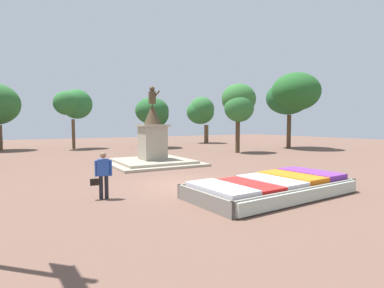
# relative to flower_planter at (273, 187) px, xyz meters

# --- Properties ---
(ground_plane) EXTENTS (89.51, 89.51, 0.00)m
(ground_plane) POSITION_rel_flower_planter_xyz_m (-1.85, 3.04, -0.29)
(ground_plane) COLOR brown
(flower_planter) EXTENTS (6.29, 3.26, 0.67)m
(flower_planter) POSITION_rel_flower_planter_xyz_m (0.00, 0.00, 0.00)
(flower_planter) COLOR #38281C
(flower_planter) RESTS_ON ground_plane
(statue_monument) EXTENTS (5.34, 5.34, 4.90)m
(statue_monument) POSITION_rel_flower_planter_xyz_m (-0.58, 9.81, 0.70)
(statue_monument) COLOR #9F9480
(statue_monument) RESTS_ON ground_plane
(pedestrian_with_handbag) EXTENTS (0.72, 0.29, 1.61)m
(pedestrian_with_handbag) POSITION_rel_flower_planter_xyz_m (-5.45, 2.49, 0.61)
(pedestrian_with_handbag) COLOR black
(pedestrian_with_handbag) RESTS_ON ground_plane
(park_tree_far_left) EXTENTS (3.89, 3.54, 6.10)m
(park_tree_far_left) POSITION_rel_flower_planter_xyz_m (-2.95, 24.79, 4.28)
(park_tree_far_left) COLOR brown
(park_tree_far_left) RESTS_ON ground_plane
(park_tree_behind_statue) EXTENTS (3.73, 3.70, 6.10)m
(park_tree_behind_statue) POSITION_rel_flower_planter_xyz_m (13.11, 26.09, 3.96)
(park_tree_behind_statue) COLOR brown
(park_tree_behind_statue) RESTS_ON ground_plane
(park_tree_far_right) EXTENTS (3.22, 3.08, 6.11)m
(park_tree_far_right) POSITION_rel_flower_planter_xyz_m (9.03, 13.18, 4.11)
(park_tree_far_right) COLOR #4C3823
(park_tree_far_right) RESTS_ON ground_plane
(park_tree_street_side) EXTENTS (3.93, 3.72, 5.33)m
(park_tree_street_side) POSITION_rel_flower_planter_xyz_m (4.65, 22.08, 3.49)
(park_tree_street_side) COLOR brown
(park_tree_street_side) RESTS_ON ground_plane
(park_tree_distant) EXTENTS (5.65, 5.83, 7.68)m
(park_tree_distant) POSITION_rel_flower_planter_xyz_m (16.71, 14.02, 5.28)
(park_tree_distant) COLOR #4C3823
(park_tree_distant) RESTS_ON ground_plane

